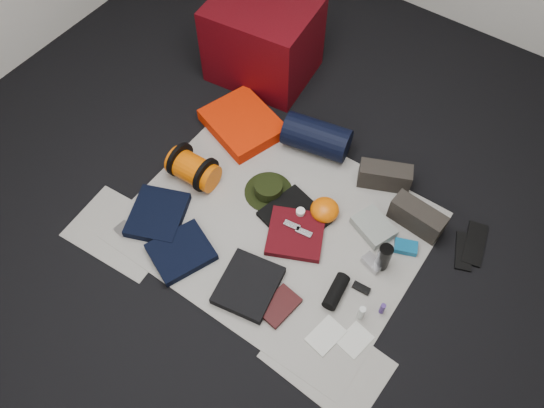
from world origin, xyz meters
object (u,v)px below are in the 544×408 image
Objects in this scene: stuff_sack at (193,169)px; water_bottle at (384,257)px; compact_camera at (372,263)px; sleeping_pad at (243,123)px; navy_duffel at (317,137)px; paperback_book at (279,306)px; red_cabinet at (263,40)px.

stuff_sack is 1.58× the size of water_bottle.
stuff_sack is 1.18m from compact_camera.
water_bottle is at bearing 47.34° from compact_camera.
sleeping_pad is 1.17× the size of navy_duffel.
navy_duffel reaches higher than sleeping_pad.
water_bottle reaches higher than paperback_book.
compact_camera is at bearing -40.03° from red_cabinet.
navy_duffel is at bearing 157.94° from compact_camera.
water_bottle is at bearing 6.04° from stuff_sack.
water_bottle is (1.21, -0.36, 0.05)m from sleeping_pad.
sleeping_pad is (0.20, -0.51, -0.22)m from red_cabinet.
navy_duffel reaches higher than compact_camera.
stuff_sack is 0.98m from paperback_book.
compact_camera is at bearing -147.19° from water_bottle.
red_cabinet reaches higher than water_bottle.
sleeping_pad is at bearing 176.29° from compact_camera.
paperback_book is (-0.32, -0.52, -0.08)m from water_bottle.
red_cabinet is 3.07× the size of paperback_book.
red_cabinet reaches higher than sleeping_pad.
navy_duffel reaches higher than water_bottle.
red_cabinet is 1.03m from stuff_sack.
red_cabinet reaches higher than compact_camera.
compact_camera is (1.36, -0.89, -0.24)m from red_cabinet.
navy_duffel reaches higher than stuff_sack.
red_cabinet is 3.47× the size of water_bottle.
paperback_book is at bearing -121.41° from water_bottle.
sleeping_pad is at bearing 143.16° from paperback_book.
red_cabinet is 1.78m from paperback_book.
water_bottle is 0.09m from compact_camera.
stuff_sack is (0.20, -0.99, -0.18)m from red_cabinet.
compact_camera is 0.57m from paperback_book.
navy_duffel is at bearing -36.20° from red_cabinet.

